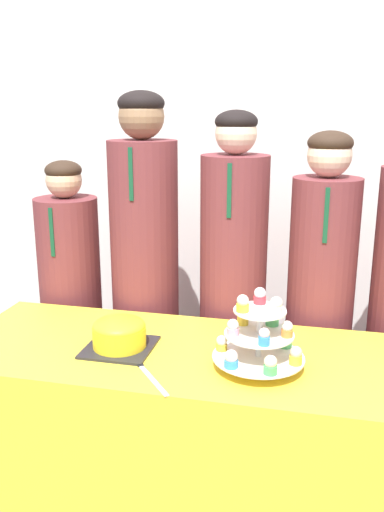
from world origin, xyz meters
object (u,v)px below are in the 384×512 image
Objects in this scene: student_2 at (233,303)px; student_0 at (72,312)px; cake_knife at (142,368)px; round_cake at (119,333)px; cupcake_stand at (260,336)px; student_1 at (145,287)px; student_3 at (319,317)px.

student_0 is at bearing -180.00° from student_2.
round_cake is at bearing -174.78° from cake_knife.
student_1 is at bearing 134.90° from cupcake_stand.
cupcake_stand is (0.38, 0.09, 0.12)m from cake_knife.
student_0 is 0.91× the size of student_3.
student_2 is (0.20, 0.69, 0.00)m from cake_knife.
student_0 is at bearing 129.40° from round_cake.
student_1 is (-0.59, 0.60, -0.07)m from cupcake_stand.
cake_knife is 0.41m from cupcake_stand.
student_3 is (0.20, 0.60, -0.15)m from cupcake_stand.
round_cake reaches higher than cake_knife.
student_2 reaches higher than student_0.
student_0 is 0.41m from student_1.
student_2 is at bearing 107.10° from cupcake_stand.
student_2 is at bearing 0.00° from student_0.
round_cake is at bearing 176.05° from cupcake_stand.
student_3 is at bearing -0.00° from student_2.
student_0 is at bearing -180.00° from student_1.
student_0 is at bearing 148.53° from cupcake_stand.
cupcake_stand is (0.51, -0.04, 0.06)m from round_cake.
student_1 is at bearing 0.00° from student_0.
student_1 reaches higher than round_cake.
cake_knife is 0.17× the size of student_3.
cake_knife is at bearing -106.22° from student_2.
student_0 is at bearing -180.00° from student_3.
student_0 is (-0.97, 0.60, -0.23)m from cupcake_stand.
student_1 is 0.41m from student_2.
student_2 reaches higher than round_cake.
student_0 reaches higher than cupcake_stand.
student_2 is at bearing 124.32° from cake_knife.
student_0 is 0.80m from student_2.
cupcake_stand is 0.20× the size of student_3.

